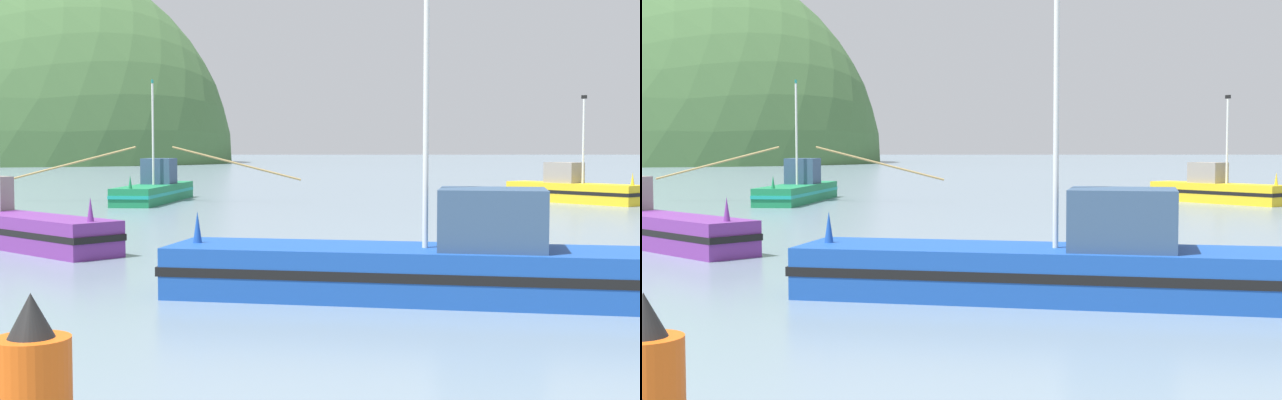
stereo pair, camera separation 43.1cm
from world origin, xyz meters
TOP-DOWN VIEW (x-y plane):
  - fishing_boat_yellow at (9.88, 47.09)m, footprint 6.53×7.46m
  - fishing_boat_green at (-13.87, 47.84)m, footprint 16.86×10.64m
  - fishing_boat_blue at (-1.61, 15.32)m, footprint 12.27×4.61m
  - channel_buoy at (-7.59, 6.53)m, footprint 0.87×0.87m

SIDE VIEW (x-z plane):
  - channel_buoy at x=-7.59m, z-range -0.14..1.49m
  - fishing_boat_blue at x=-1.61m, z-range -3.10..4.53m
  - fishing_boat_green at x=-13.87m, z-range -2.76..4.20m
  - fishing_boat_yellow at x=9.88m, z-range -2.30..3.74m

